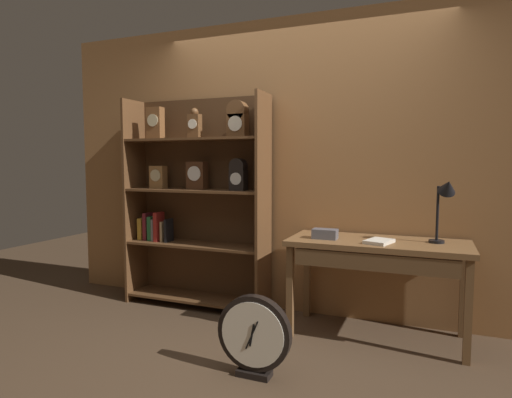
% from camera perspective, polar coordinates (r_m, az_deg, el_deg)
% --- Properties ---
extents(ground_plane, '(10.00, 10.00, 0.00)m').
position_cam_1_polar(ground_plane, '(3.03, -1.55, -21.36)').
color(ground_plane, '#4C3826').
extents(back_wood_panel, '(4.80, 0.05, 2.60)m').
position_cam_1_polar(back_wood_panel, '(3.85, 5.61, 4.26)').
color(back_wood_panel, '#9E6B3D').
rests_on(back_wood_panel, ground).
extents(bookshelf, '(1.37, 0.34, 1.93)m').
position_cam_1_polar(bookshelf, '(4.03, -7.83, 0.06)').
color(bookshelf, brown).
rests_on(bookshelf, ground).
extents(workbench, '(1.33, 0.59, 0.75)m').
position_cam_1_polar(workbench, '(3.40, 15.68, -6.89)').
color(workbench, brown).
rests_on(workbench, ground).
extents(desk_lamp, '(0.19, 0.20, 0.49)m').
position_cam_1_polar(desk_lamp, '(3.37, 23.70, 0.36)').
color(desk_lamp, black).
rests_on(desk_lamp, workbench).
extents(toolbox_small, '(0.19, 0.11, 0.08)m').
position_cam_1_polar(toolbox_small, '(3.39, 9.09, -4.56)').
color(toolbox_small, '#595960').
rests_on(toolbox_small, workbench).
extents(open_repair_manual, '(0.22, 0.26, 0.02)m').
position_cam_1_polar(open_repair_manual, '(3.30, 15.93, -5.40)').
color(open_repair_manual, silver).
rests_on(open_repair_manual, workbench).
extents(round_clock_large, '(0.48, 0.11, 0.52)m').
position_cam_1_polar(round_clock_large, '(2.82, -0.26, -17.56)').
color(round_clock_large, black).
rests_on(round_clock_large, ground).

